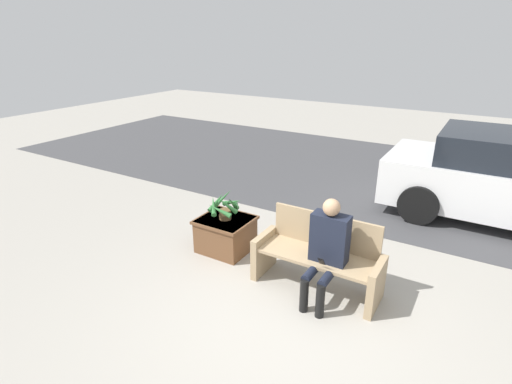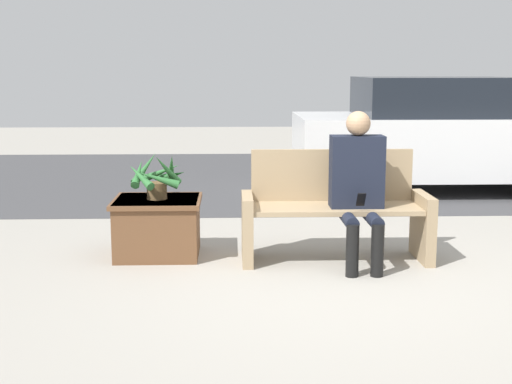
% 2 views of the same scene
% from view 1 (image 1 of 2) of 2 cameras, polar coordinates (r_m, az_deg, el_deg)
% --- Properties ---
extents(ground_plane, '(30.00, 30.00, 0.00)m').
position_cam_1_polar(ground_plane, '(4.86, 5.06, -17.37)').
color(ground_plane, '#9E998E').
extents(road_surface, '(20.00, 6.00, 0.01)m').
position_cam_1_polar(road_surface, '(9.56, 19.84, 1.69)').
color(road_surface, '#424244').
rests_on(road_surface, ground_plane).
extents(bench, '(1.61, 0.57, 0.94)m').
position_cam_1_polar(bench, '(5.17, 8.92, -9.09)').
color(bench, tan).
rests_on(bench, ground_plane).
extents(person_seated, '(0.45, 0.62, 1.30)m').
position_cam_1_polar(person_seated, '(4.83, 10.11, -7.55)').
color(person_seated, black).
rests_on(person_seated, ground_plane).
extents(planter_box, '(0.77, 0.71, 0.51)m').
position_cam_1_polar(planter_box, '(6.02, -4.36, -5.87)').
color(planter_box, brown).
rests_on(planter_box, ground_plane).
extents(potted_plant, '(0.55, 0.55, 0.42)m').
position_cam_1_polar(potted_plant, '(5.84, -4.44, -2.06)').
color(potted_plant, brown).
rests_on(potted_plant, planter_box).
extents(parked_car, '(3.88, 1.98, 1.53)m').
position_cam_1_polar(parked_car, '(8.02, 31.99, 1.61)').
color(parked_car, silver).
rests_on(parked_car, ground_plane).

